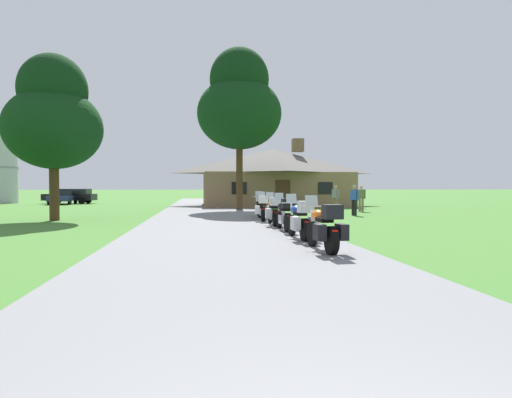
{
  "coord_description": "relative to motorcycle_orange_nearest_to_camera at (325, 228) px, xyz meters",
  "views": [
    {
      "loc": [
        -0.78,
        -1.36,
        1.56
      ],
      "look_at": [
        1.33,
        15.51,
        1.11
      ],
      "focal_mm": 31.37,
      "sensor_mm": 36.0,
      "label": 1
    }
  ],
  "objects": [
    {
      "name": "motorcycle_blue_second_in_row",
      "position": [
        -0.01,
        2.49,
        0.0
      ],
      "size": [
        0.77,
        2.08,
        1.3
      ],
      "rotation": [
        0.0,
        0.0,
        0.05
      ],
      "color": "black",
      "rests_on": "asphalt_driveway"
    },
    {
      "name": "stone_lodge",
      "position": [
        3.22,
        26.93,
        1.83
      ],
      "size": [
        12.29,
        9.22,
        5.64
      ],
      "color": "#896B4C",
      "rests_on": "ground"
    },
    {
      "name": "tree_left_near",
      "position": [
        -9.64,
        11.76,
        4.2
      ],
      "size": [
        4.44,
        4.44,
        7.74
      ],
      "color": "#422D19",
      "rests_on": "ground"
    },
    {
      "name": "motorcycle_silver_farthest_in_row",
      "position": [
        0.1,
        12.29,
        0.01
      ],
      "size": [
        0.66,
        2.08,
        1.3
      ],
      "rotation": [
        0.0,
        0.0,
        -0.07
      ],
      "color": "black",
      "rests_on": "asphalt_driveway"
    },
    {
      "name": "motorcycle_black_third_in_row",
      "position": [
        0.01,
        5.11,
        0.01
      ],
      "size": [
        0.66,
        2.08,
        1.3
      ],
      "rotation": [
        0.0,
        0.0,
        0.02
      ],
      "color": "black",
      "rests_on": "asphalt_driveway"
    },
    {
      "name": "bystander_gray_shirt_beside_signpost",
      "position": [
        5.95,
        18.43,
        0.34
      ],
      "size": [
        0.39,
        0.46,
        1.69
      ],
      "rotation": [
        0.0,
        0.0,
        2.21
      ],
      "color": "#75664C",
      "rests_on": "ground"
    },
    {
      "name": "metal_silo_distant",
      "position": [
        -22.08,
        35.99,
        3.23
      ],
      "size": [
        3.16,
        3.16,
        7.67
      ],
      "color": "#B2B7BC",
      "rests_on": "ground"
    },
    {
      "name": "bystander_olive_shirt_near_lodge",
      "position": [
        7.26,
        17.19,
        0.32
      ],
      "size": [
        0.52,
        0.33,
        1.67
      ],
      "rotation": [
        0.0,
        0.0,
        2.79
      ],
      "color": "#75664C",
      "rests_on": "ground"
    },
    {
      "name": "ground_plane",
      "position": [
        -2.09,
        11.28,
        -0.61
      ],
      "size": [
        500.0,
        500.0,
        0.0
      ],
      "primitive_type": "plane",
      "color": "#42752D"
    },
    {
      "name": "asphalt_driveway",
      "position": [
        -2.09,
        9.28,
        -0.58
      ],
      "size": [
        6.4,
        80.0,
        0.06
      ],
      "primitive_type": "cube",
      "color": "slate",
      "rests_on": "ground"
    },
    {
      "name": "parked_black_suv_far_left",
      "position": [
        -15.05,
        33.88,
        0.17
      ],
      "size": [
        4.76,
        2.27,
        1.4
      ],
      "rotation": [
        0.0,
        0.0,
        1.47
      ],
      "color": "black",
      "rests_on": "ground"
    },
    {
      "name": "bystander_blue_shirt_by_tree",
      "position": [
        5.53,
        13.59,
        0.34
      ],
      "size": [
        0.38,
        0.47,
        1.69
      ],
      "rotation": [
        0.0,
        0.0,
        2.15
      ],
      "color": "black",
      "rests_on": "ground"
    },
    {
      "name": "motorcycle_orange_fifth_in_row",
      "position": [
        -0.09,
        9.76,
        0.0
      ],
      "size": [
        0.82,
        2.08,
        1.3
      ],
      "rotation": [
        0.0,
        0.0,
        -0.09
      ],
      "color": "black",
      "rests_on": "asphalt_driveway"
    },
    {
      "name": "parked_navy_sedan_far_left",
      "position": [
        -15.3,
        32.41,
        0.03
      ],
      "size": [
        2.15,
        4.33,
        1.2
      ],
      "rotation": [
        0.0,
        0.0,
        0.07
      ],
      "color": "navy",
      "rests_on": "ground"
    },
    {
      "name": "tree_by_lodge_front",
      "position": [
        -0.27,
        19.74,
        6.53
      ],
      "size": [
        5.62,
        5.62,
        10.83
      ],
      "color": "#422D19",
      "rests_on": "ground"
    },
    {
      "name": "motorcycle_orange_nearest_to_camera",
      "position": [
        0.0,
        0.0,
        0.0
      ],
      "size": [
        0.77,
        2.08,
        1.3
      ],
      "rotation": [
        0.0,
        0.0,
        0.05
      ],
      "color": "black",
      "rests_on": "asphalt_driveway"
    },
    {
      "name": "motorcycle_orange_fourth_in_row",
      "position": [
        -0.02,
        7.21,
        0.0
      ],
      "size": [
        0.73,
        2.08,
        1.3
      ],
      "rotation": [
        0.0,
        0.0,
        -0.01
      ],
      "color": "black",
      "rests_on": "asphalt_driveway"
    }
  ]
}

